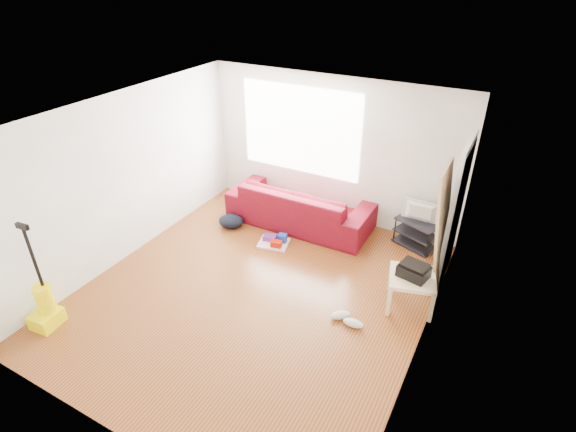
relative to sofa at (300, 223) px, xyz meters
The scene contains 13 objects.
room 2.23m from the sofa, 77.98° to the right, with size 4.51×5.01×2.51m.
sofa is the anchor object (origin of this frame).
tv_stand 1.99m from the sofa, ahead, with size 0.75×0.59×0.46m.
tv 2.08m from the sofa, ahead, with size 0.58×0.08×0.34m, color black.
side_table 2.59m from the sofa, 27.82° to the right, with size 0.72×0.72×0.48m.
printer 2.62m from the sofa, 27.82° to the right, with size 0.43×0.36×0.20m.
bucket 0.71m from the sofa, 14.97° to the right, with size 0.26×0.26×0.26m, color blue.
toilet_paper 0.75m from the sofa, 12.67° to the right, with size 0.13×0.13×0.11m, color silver.
cleaning_tray 0.78m from the sofa, 94.45° to the right, with size 0.55×0.48×0.17m.
backpack 1.20m from the sofa, 146.10° to the right, with size 0.42×0.34×0.23m, color black.
sneakers 2.53m from the sofa, 49.06° to the right, with size 0.48×0.26×0.11m.
vacuum 4.11m from the sofa, 114.32° to the right, with size 0.34×0.38×1.46m.
door_panel 2.52m from the sofa, 14.12° to the right, with size 0.04×0.73×1.83m, color tan.
Camera 1 is at (2.74, -4.12, 4.09)m, focal length 28.00 mm.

